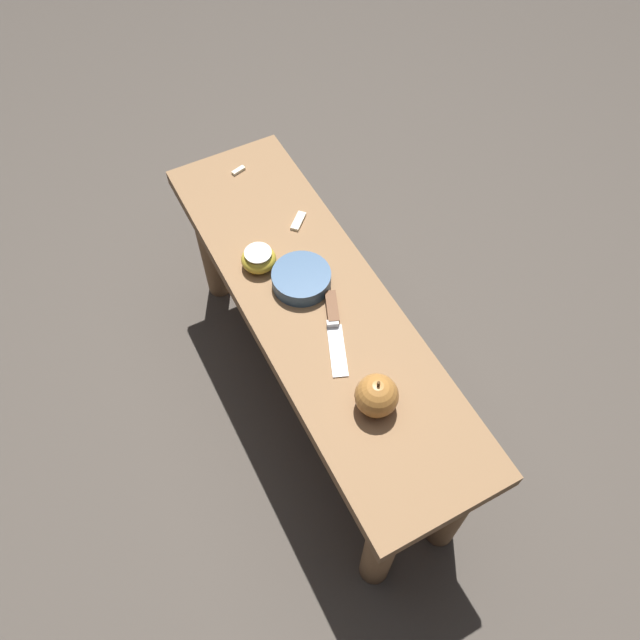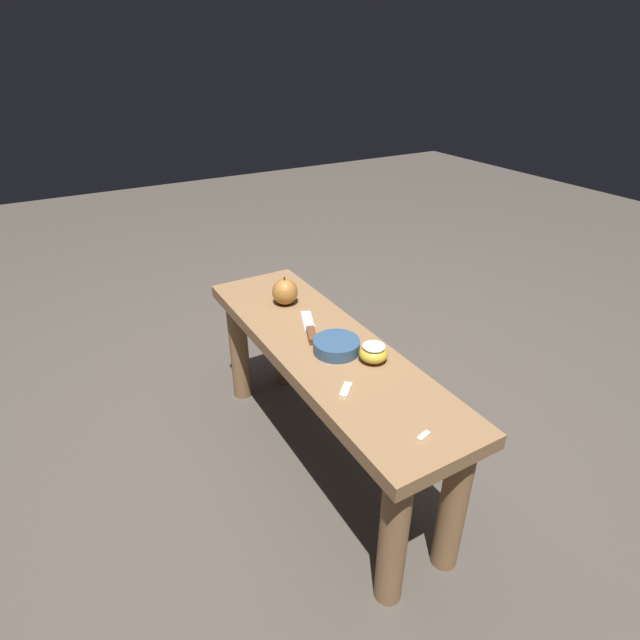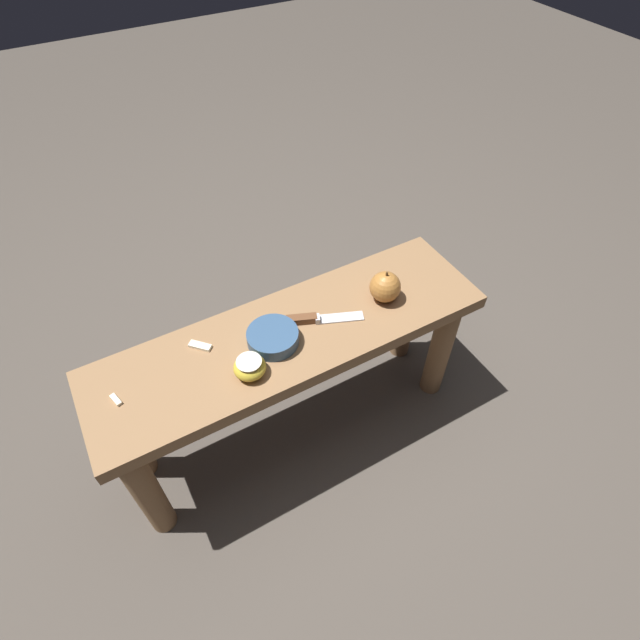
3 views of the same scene
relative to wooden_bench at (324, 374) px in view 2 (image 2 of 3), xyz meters
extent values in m
plane|color=#4C443D|center=(0.00, 0.00, -0.35)|extent=(8.00, 8.00, 0.00)
cube|color=olive|center=(0.00, 0.00, 0.09)|extent=(1.07, 0.31, 0.04)
cylinder|color=olive|center=(-0.48, -0.09, -0.14)|extent=(0.07, 0.07, 0.42)
cylinder|color=olive|center=(0.48, -0.09, -0.14)|extent=(0.07, 0.07, 0.42)
cylinder|color=olive|center=(-0.48, 0.09, -0.14)|extent=(0.07, 0.07, 0.42)
cylinder|color=olive|center=(0.48, 0.09, -0.14)|extent=(0.07, 0.07, 0.42)
cube|color=silver|center=(-0.14, 0.02, 0.11)|extent=(0.13, 0.08, 0.00)
cube|color=silver|center=(-0.08, 0.00, 0.12)|extent=(0.02, 0.03, 0.02)
cube|color=brown|center=(-0.04, -0.02, 0.12)|extent=(0.08, 0.05, 0.02)
sphere|color=#B27233|center=(-0.28, 0.01, 0.15)|extent=(0.09, 0.09, 0.09)
cylinder|color=#4C3319|center=(-0.28, 0.01, 0.20)|extent=(0.01, 0.01, 0.02)
ellipsoid|color=gold|center=(0.14, 0.07, 0.13)|extent=(0.08, 0.08, 0.05)
cylinder|color=silver|center=(0.14, 0.07, 0.15)|extent=(0.06, 0.06, 0.00)
cube|color=silver|center=(0.45, -0.01, 0.11)|extent=(0.02, 0.04, 0.01)
cube|color=silver|center=(0.22, -0.07, 0.11)|extent=(0.05, 0.06, 0.01)
cylinder|color=#335175|center=(0.05, 0.01, 0.13)|extent=(0.13, 0.13, 0.04)
camera|label=1|loc=(-0.71, 0.36, 1.22)|focal=35.00mm
camera|label=2|loc=(1.06, -0.63, 0.87)|focal=28.00mm
camera|label=3|loc=(0.35, 0.78, 1.09)|focal=28.00mm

